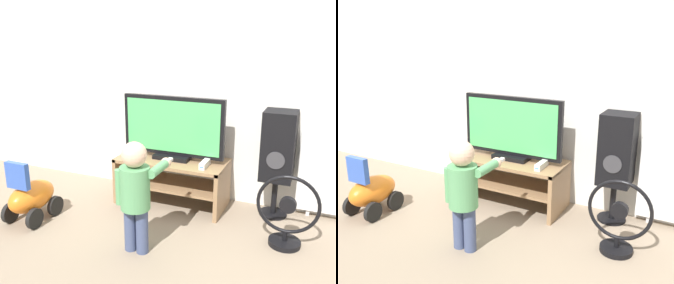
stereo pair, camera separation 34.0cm
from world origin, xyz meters
TOP-DOWN VIEW (x-y plane):
  - ground_plane at (0.00, 0.00)m, footprint 16.00×16.00m
  - wall_back at (0.00, 0.56)m, footprint 10.00×0.06m
  - tv_stand at (0.00, 0.24)m, footprint 1.04×0.48m
  - television at (0.00, 0.26)m, footprint 0.99×0.20m
  - game_console at (0.35, 0.16)m, footprint 0.05×0.20m
  - remote_primary at (-0.38, 0.13)m, footprint 0.09×0.13m
  - child at (0.08, -0.63)m, footprint 0.33×0.49m
  - speaker_tower at (0.95, 0.37)m, footprint 0.28×0.28m
  - floor_fan at (1.11, -0.12)m, footprint 0.48×0.25m
  - ride_on_toy at (-1.01, -0.55)m, footprint 0.31×0.49m

SIDE VIEW (x-z plane):
  - ground_plane at x=0.00m, z-range 0.00..0.00m
  - ride_on_toy at x=-1.01m, z-range -0.07..0.50m
  - floor_fan at x=1.11m, z-range -0.03..0.55m
  - tv_stand at x=0.00m, z-range 0.07..0.52m
  - remote_primary at x=-0.38m, z-range 0.45..0.48m
  - game_console at x=0.35m, z-range 0.45..0.51m
  - child at x=0.08m, z-range 0.08..0.94m
  - speaker_tower at x=0.95m, z-range 0.15..1.12m
  - television at x=0.00m, z-range 0.45..1.04m
  - wall_back at x=0.00m, z-range 0.00..2.60m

